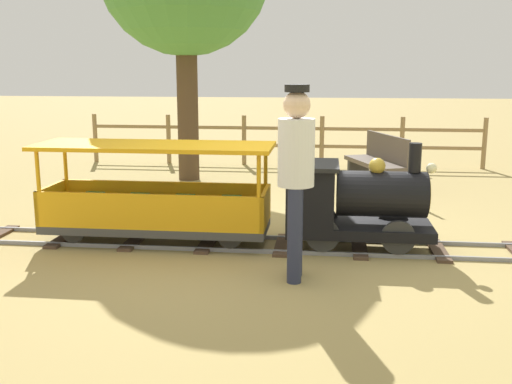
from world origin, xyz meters
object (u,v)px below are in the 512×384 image
object	(u,v)px
conductor_person	(296,167)
locomotive	(351,201)
park_bench	(378,163)
passenger_car	(156,202)

from	to	relation	value
conductor_person	locomotive	bearing A→B (deg)	151.94
conductor_person	park_bench	size ratio (longest dim) A/B	1.19
locomotive	park_bench	world-z (taller)	locomotive
locomotive	passenger_car	bearing A→B (deg)	-90.00
conductor_person	park_bench	world-z (taller)	conductor_person
locomotive	conductor_person	size ratio (longest dim) A/B	0.89
conductor_person	park_bench	distance (m)	3.91
passenger_car	conductor_person	distance (m)	1.79
locomotive	park_bench	bearing A→B (deg)	170.24
locomotive	conductor_person	distance (m)	1.14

